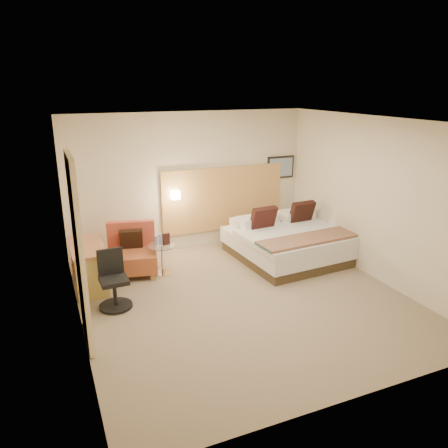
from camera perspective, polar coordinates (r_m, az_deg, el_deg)
name	(u,v)px	position (r m, az deg, el deg)	size (l,w,h in m)	color
floor	(244,299)	(6.89, 2.60, -9.78)	(4.80, 5.00, 0.02)	#806E56
ceiling	(247,120)	(6.13, 2.96, 13.38)	(4.80, 5.00, 0.02)	silver
wall_back	(190,182)	(8.64, -4.47, 5.52)	(4.80, 0.02, 2.70)	beige
wall_front	(358,285)	(4.40, 17.14, -7.62)	(4.80, 0.02, 2.70)	beige
wall_left	(72,237)	(5.80, -19.25, -1.62)	(0.02, 5.00, 2.70)	beige
wall_right	(376,199)	(7.70, 19.18, 3.06)	(0.02, 5.00, 2.70)	beige
headboard_panel	(224,198)	(8.93, -0.07, 3.35)	(2.60, 0.04, 1.30)	tan
art_frame	(281,167)	(9.40, 7.40, 7.37)	(0.62, 0.03, 0.47)	black
art_canvas	(281,167)	(9.39, 7.46, 7.35)	(0.54, 0.01, 0.39)	#768DA2
lamp_arm	(174,194)	(8.50, -6.49, 3.87)	(0.02, 0.02, 0.12)	silver
lamp_shade	(175,195)	(8.44, -6.37, 3.78)	(0.15, 0.15, 0.15)	#FCEBC5
curtain	(79,253)	(5.61, -18.40, -3.59)	(0.06, 0.90, 2.42)	beige
bottle_a	(156,241)	(7.58, -8.82, -2.15)	(0.06, 0.06, 0.19)	#87A7D1
bottle_b	(160,239)	(7.65, -8.33, -1.95)	(0.06, 0.06, 0.19)	#9BBFF0
menu_folder	(166,239)	(7.60, -7.57, -1.95)	(0.12, 0.05, 0.21)	black
bed	(290,241)	(8.42, 8.62, -2.21)	(2.17, 2.12, 1.00)	#3D311E
lounge_chair	(132,254)	(7.80, -11.92, -3.86)	(0.96, 0.88, 0.88)	tan
side_table	(162,258)	(7.69, -8.08, -4.42)	(0.56, 0.56, 0.53)	silver
desk	(89,254)	(7.40, -17.21, -3.73)	(0.53, 1.15, 0.72)	#AE6744
desk_chair	(114,284)	(6.71, -14.21, -7.66)	(0.50, 0.50, 0.87)	black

